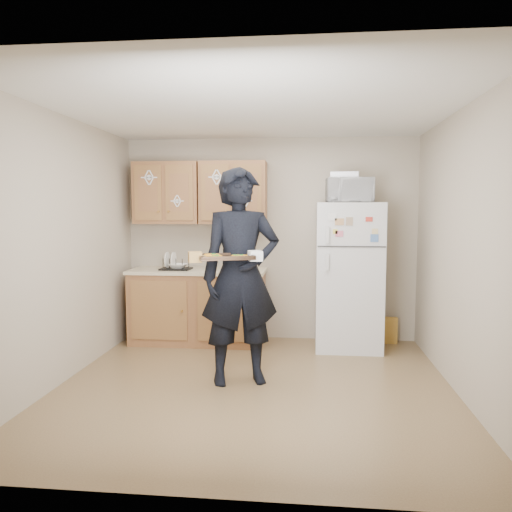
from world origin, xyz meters
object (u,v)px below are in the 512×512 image
Objects in this scene: person at (241,276)px; baking_tray at (226,258)px; dish_rack at (176,264)px; refrigerator at (348,276)px; microwave at (349,190)px.

person is 4.29× the size of baking_tray.
baking_tray is at bearing -61.16° from dish_rack.
baking_tray is (-1.18, -1.59, 0.36)m from refrigerator.
refrigerator is at bearing 0.20° from dish_rack.
baking_tray is 1.32× the size of dish_rack.
person reaches higher than refrigerator.
dish_rack is at bearing 108.37° from person.
person is 1.62m from dish_rack.
microwave reaches higher than baking_tray.
refrigerator is 3.63× the size of baking_tray.
refrigerator is 2.06m from dish_rack.
refrigerator reaches higher than baking_tray.
microwave is at bearing -101.20° from refrigerator.
person is 0.36m from baking_tray.
microwave is (-0.01, -0.05, 0.99)m from refrigerator.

